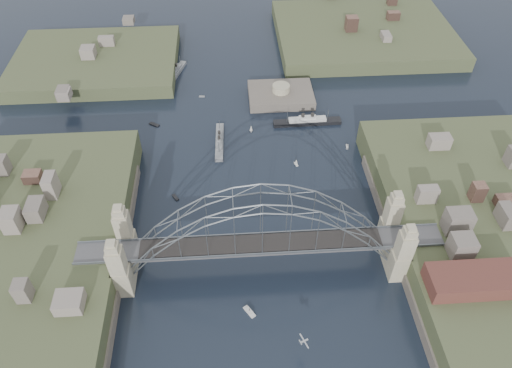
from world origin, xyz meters
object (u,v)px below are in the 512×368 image
(bridge, at_px, (261,233))
(naval_cruiser_near, at_px, (219,141))
(fort_island, at_px, (281,100))
(ocean_liner, at_px, (307,122))
(wharf_shed, at_px, (475,280))
(naval_cruiser_far, at_px, (176,73))

(bridge, relative_size, naval_cruiser_near, 4.78)
(fort_island, xyz_separation_m, ocean_liner, (7.11, -14.74, 1.18))
(fort_island, relative_size, naval_cruiser_near, 1.25)
(fort_island, bearing_deg, bridge, -99.73)
(bridge, bearing_deg, naval_cruiser_near, 101.32)
(bridge, xyz_separation_m, wharf_shed, (44.00, -14.00, -2.32))
(naval_cruiser_near, height_order, naval_cruiser_far, naval_cruiser_far)
(fort_island, xyz_separation_m, naval_cruiser_far, (-37.00, 17.90, 1.20))
(wharf_shed, distance_m, naval_cruiser_near, 81.59)
(naval_cruiser_near, relative_size, ocean_liner, 0.80)
(naval_cruiser_near, bearing_deg, wharf_shed, -48.79)
(naval_cruiser_near, distance_m, naval_cruiser_far, 43.78)
(fort_island, relative_size, ocean_liner, 1.00)
(bridge, height_order, naval_cruiser_far, bridge)
(bridge, bearing_deg, fort_island, 80.27)
(bridge, height_order, wharf_shed, bridge)
(bridge, relative_size, ocean_liner, 3.80)
(naval_cruiser_far, bearing_deg, bridge, -74.12)
(bridge, height_order, ocean_liner, bridge)
(wharf_shed, distance_m, ocean_liner, 74.17)
(bridge, bearing_deg, naval_cruiser_far, 105.88)
(naval_cruiser_near, bearing_deg, fort_island, 47.06)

